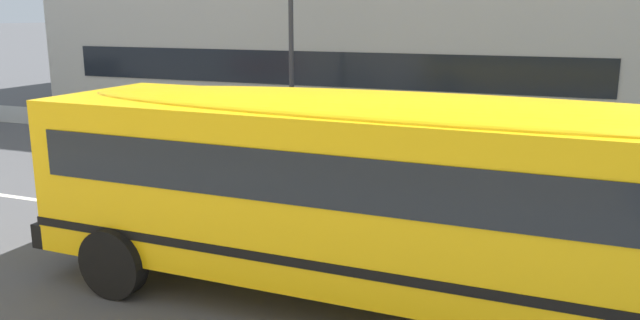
% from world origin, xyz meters
% --- Properties ---
extents(ground_plane, '(400.00, 400.00, 0.00)m').
position_xyz_m(ground_plane, '(0.00, 0.00, 0.00)').
color(ground_plane, '#4C4C4F').
extents(sidewalk_far, '(120.00, 3.00, 0.01)m').
position_xyz_m(sidewalk_far, '(0.00, 8.26, 0.01)').
color(sidewalk_far, gray).
rests_on(sidewalk_far, ground_plane).
extents(lane_centreline, '(110.00, 0.16, 0.01)m').
position_xyz_m(lane_centreline, '(0.00, 0.00, 0.00)').
color(lane_centreline, silver).
rests_on(lane_centreline, ground_plane).
extents(school_bus, '(12.17, 3.02, 2.71)m').
position_xyz_m(school_bus, '(2.47, -1.93, 1.61)').
color(school_bus, yellow).
rests_on(school_bus, ground_plane).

